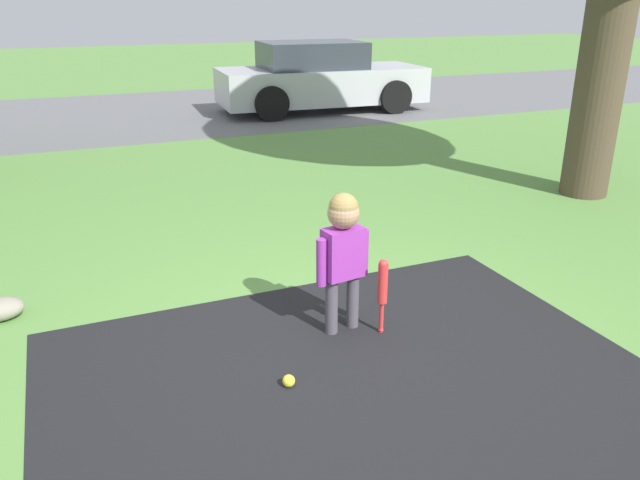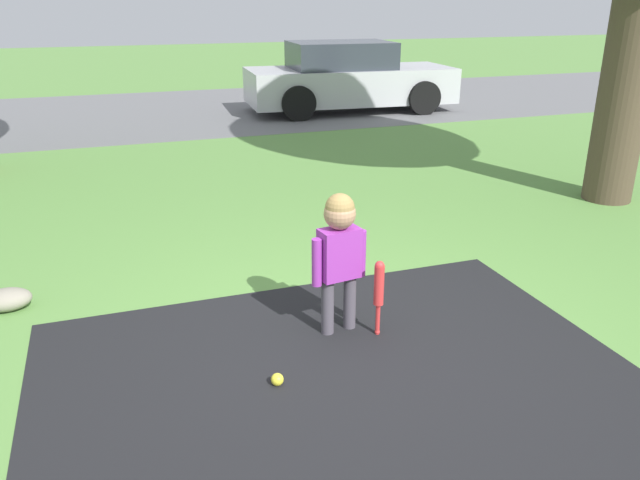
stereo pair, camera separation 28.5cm
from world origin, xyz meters
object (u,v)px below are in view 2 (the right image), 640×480
Objects in this scene: child at (339,244)px; sports_ball at (277,379)px; baseball_bat at (379,288)px; parked_car at (348,79)px.

sports_ball is at bearing -147.74° from child.
sports_ball is (-0.60, -0.51, -0.62)m from child.
child is 1.00m from sports_ball.
child reaches higher than sports_ball.
baseball_bat is 0.97m from sports_ball.
parked_car is at bearing 59.58° from child.
child is 0.41m from baseball_bat.
child reaches higher than baseball_bat.
baseball_bat is 7.11× the size of sports_ball.
child is at bearing 40.73° from sports_ball.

